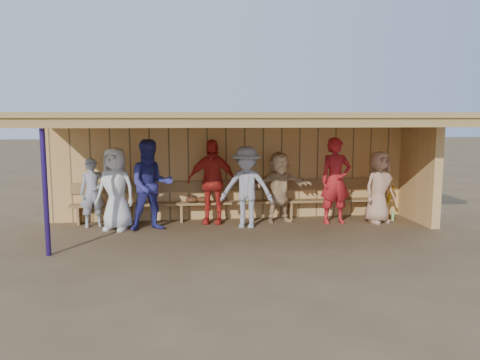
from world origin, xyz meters
name	(u,v)px	position (x,y,z in m)	size (l,w,h in m)	color
ground	(242,231)	(0.00, 0.00, 0.00)	(90.00, 90.00, 0.00)	brown
player_a	(93,193)	(-3.22, 0.77, 0.76)	(0.56, 0.37, 1.53)	#95969D
player_b	(116,189)	(-2.67, 0.41, 0.89)	(0.87, 0.57, 1.78)	silver
player_c	(151,185)	(-1.92, 0.30, 0.98)	(0.95, 0.74, 1.95)	navy
player_d	(212,182)	(-0.59, 0.81, 0.96)	(1.13, 0.47, 1.92)	red
player_e	(247,187)	(0.14, 0.30, 0.90)	(1.16, 0.67, 1.79)	#989AA0
player_f	(279,187)	(0.97, 0.76, 0.82)	(1.52, 0.48, 1.63)	#E3B77F
player_g	(336,181)	(2.20, 0.47, 0.98)	(0.72, 0.47, 1.96)	red
player_h	(379,187)	(3.22, 0.42, 0.83)	(0.81, 0.53, 1.65)	tan
dugout_structure	(255,149)	(0.39, 0.69, 1.69)	(8.80, 3.20, 2.50)	tan
bench	(236,198)	(0.00, 1.12, 0.53)	(7.60, 0.34, 0.93)	#9E7643
dugout_equipment	(205,201)	(-0.75, 0.99, 0.49)	(7.07, 0.62, 0.80)	yellow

